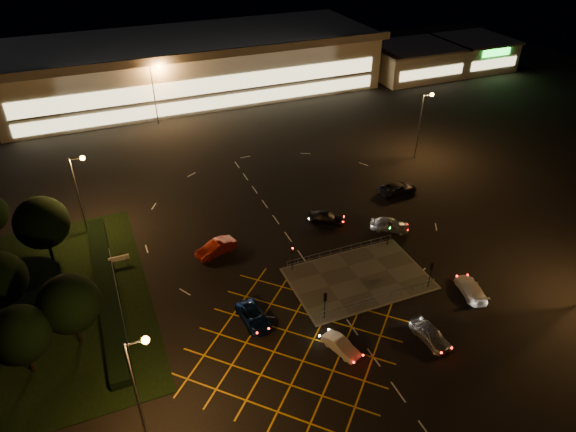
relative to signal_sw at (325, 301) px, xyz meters
name	(u,v)px	position (x,y,z in m)	size (l,w,h in m)	color
ground	(333,272)	(4.00, 5.99, -2.37)	(180.00, 180.00, 0.00)	black
pedestrian_island	(358,278)	(6.00, 3.99, -2.31)	(14.00, 9.00, 0.12)	#4C4944
grass_verge	(56,305)	(-24.00, 11.99, -2.33)	(18.00, 30.00, 0.08)	black
hedge	(106,289)	(-19.00, 11.99, -1.87)	(2.00, 26.00, 1.00)	black
supermarket	(193,65)	(4.00, 67.95, 2.95)	(72.00, 26.50, 10.50)	beige
retail_unit_a	(413,60)	(50.00, 59.97, 0.85)	(18.80, 14.80, 6.35)	beige
retail_unit_b	(473,52)	(66.00, 59.95, 0.85)	(14.80, 14.80, 6.35)	beige
streetlight_sw	(139,376)	(-17.56, -6.01, 4.20)	(1.78, 0.56, 10.03)	slate
streetlight_nw	(80,185)	(-19.56, 23.99, 4.20)	(1.78, 0.56, 10.03)	slate
streetlight_ne	(423,117)	(28.44, 25.99, 4.20)	(1.78, 0.56, 10.03)	slate
streetlight_far_left	(156,87)	(-5.56, 53.99, 4.20)	(1.78, 0.56, 10.03)	slate
streetlight_far_right	(359,58)	(34.44, 55.99, 4.20)	(1.78, 0.56, 10.03)	slate
signal_sw	(325,301)	(0.00, 0.00, 0.00)	(0.28, 0.30, 3.15)	black
signal_se	(431,270)	(12.00, 0.00, 0.00)	(0.28, 0.30, 3.15)	black
signal_nw	(292,253)	(0.00, 7.99, 0.00)	(0.28, 0.30, 3.15)	black
signal_ne	(389,229)	(12.00, 7.99, 0.00)	(0.28, 0.30, 3.15)	black
tree_a	(19,335)	(-26.00, 3.99, 1.97)	(5.04, 5.04, 6.86)	black
tree_c	(42,223)	(-24.00, 19.99, 2.59)	(5.76, 5.76, 7.84)	black
tree_e	(69,304)	(-22.00, 5.99, 2.28)	(5.40, 5.40, 7.35)	black
car_near_silver	(431,334)	(7.80, -6.20, -1.61)	(1.80, 4.47, 1.52)	#B5B7BD
car_queue_white	(341,346)	(-0.36, -4.17, -1.74)	(1.32, 3.78, 1.24)	silver
car_left_blue	(254,317)	(-6.40, 2.24, -1.71)	(2.20, 4.76, 1.32)	#0D204F
car_far_dkgrey	(327,218)	(7.61, 15.08, -1.71)	(1.84, 4.52, 1.31)	black
car_right_silver	(390,225)	(13.91, 10.61, -1.58)	(1.87, 4.64, 1.58)	silver
car_circ_red	(216,248)	(-6.79, 14.07, -1.58)	(1.67, 4.80, 1.58)	maroon
car_east_grey	(397,188)	(19.56, 17.77, -1.61)	(2.51, 5.45, 1.51)	black
car_approach_white	(471,289)	(15.44, -2.45, -1.68)	(1.92, 4.73, 1.37)	silver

